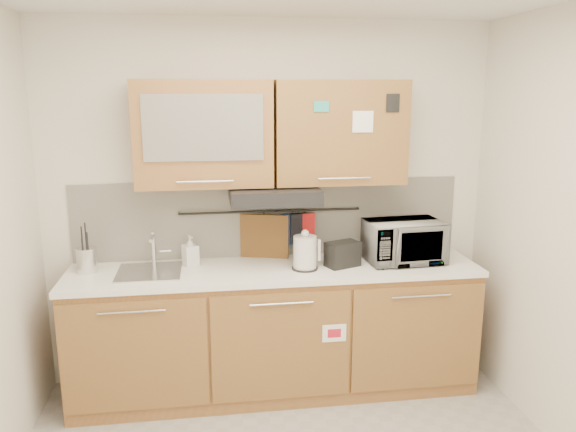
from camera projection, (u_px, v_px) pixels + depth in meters
name	position (u px, v px, depth m)	size (l,w,h in m)	color
wall_back	(270.00, 204.00, 4.08)	(3.20, 3.20, 0.00)	silver
base_cabinet	(276.00, 336.00, 3.98)	(2.80, 0.64, 0.88)	#A6763B
countertop	(275.00, 270.00, 3.87)	(2.82, 0.62, 0.04)	white
backsplash	(270.00, 218.00, 4.09)	(2.80, 0.02, 0.56)	silver
upper_cabinets	(272.00, 133.00, 3.79)	(1.82, 0.37, 0.70)	#A6763B
range_hood	(274.00, 194.00, 3.81)	(0.60, 0.46, 0.10)	black
sink	(150.00, 272.00, 3.76)	(0.42, 0.40, 0.26)	silver
utensil_rail	(271.00, 211.00, 4.04)	(0.02, 0.02, 1.30)	black
utensil_crock	(87.00, 260.00, 3.75)	(0.16, 0.16, 0.34)	silver
kettle	(305.00, 253.00, 3.80)	(0.20, 0.19, 0.28)	silver
toaster	(343.00, 254.00, 3.87)	(0.26, 0.21, 0.17)	black
microwave	(404.00, 241.00, 3.97)	(0.53, 0.36, 0.29)	#999999
soap_bottle	(190.00, 250.00, 3.89)	(0.10, 0.10, 0.21)	#999999
cutting_board	(264.00, 244.00, 4.07)	(0.35, 0.03, 0.43)	brown
oven_mitt	(293.00, 229.00, 4.08)	(0.14, 0.03, 0.23)	#1F4791
dark_pouch	(299.00, 228.00, 4.08)	(0.14, 0.04, 0.22)	black
pot_holder	(305.00, 225.00, 4.09)	(0.14, 0.02, 0.18)	red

